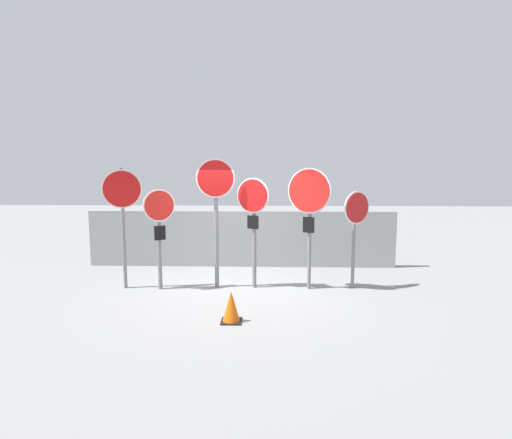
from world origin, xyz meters
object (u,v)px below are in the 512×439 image
at_px(stop_sign_1, 159,221).
at_px(traffic_cone_0, 231,307).
at_px(stop_sign_3, 253,212).
at_px(stop_sign_2, 216,199).
at_px(stop_sign_4, 309,203).
at_px(stop_sign_5, 356,220).
at_px(stop_sign_0, 122,202).

height_order(stop_sign_1, traffic_cone_0, stop_sign_1).
xyz_separation_m(stop_sign_3, traffic_cone_0, (-0.30, -1.94, -1.37)).
bearing_deg(stop_sign_1, stop_sign_3, -28.06).
height_order(stop_sign_2, stop_sign_4, stop_sign_2).
height_order(stop_sign_4, traffic_cone_0, stop_sign_4).
height_order(stop_sign_2, stop_sign_3, stop_sign_2).
bearing_deg(stop_sign_5, stop_sign_2, 147.30).
height_order(stop_sign_0, stop_sign_4, stop_sign_0).
bearing_deg(stop_sign_1, stop_sign_5, -30.40).
xyz_separation_m(stop_sign_0, stop_sign_4, (3.86, 0.06, -0.02)).
xyz_separation_m(stop_sign_0, stop_sign_5, (4.85, 0.15, -0.36)).
bearing_deg(stop_sign_3, stop_sign_2, -154.38).
height_order(stop_sign_0, stop_sign_5, stop_sign_0).
bearing_deg(stop_sign_0, stop_sign_5, -21.06).
height_order(stop_sign_2, stop_sign_5, stop_sign_2).
bearing_deg(stop_sign_4, stop_sign_3, -155.98).
bearing_deg(stop_sign_2, stop_sign_3, -0.75).
relative_size(stop_sign_0, stop_sign_4, 1.00).
bearing_deg(stop_sign_5, stop_sign_0, 148.49).
relative_size(stop_sign_1, traffic_cone_0, 4.04).
height_order(stop_sign_3, stop_sign_5, stop_sign_3).
xyz_separation_m(stop_sign_5, traffic_cone_0, (-2.43, -1.96, -1.21)).
height_order(stop_sign_3, traffic_cone_0, stop_sign_3).
bearing_deg(stop_sign_0, traffic_cone_0, -59.69).
xyz_separation_m(stop_sign_3, stop_sign_4, (1.15, -0.07, 0.19)).
bearing_deg(traffic_cone_0, stop_sign_4, 52.20).
bearing_deg(stop_sign_4, stop_sign_1, -150.58).
distance_m(stop_sign_1, traffic_cone_0, 2.69).
distance_m(stop_sign_3, traffic_cone_0, 2.39).
height_order(stop_sign_0, stop_sign_1, stop_sign_0).
distance_m(stop_sign_4, traffic_cone_0, 2.83).
bearing_deg(stop_sign_4, stop_sign_2, -154.35).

